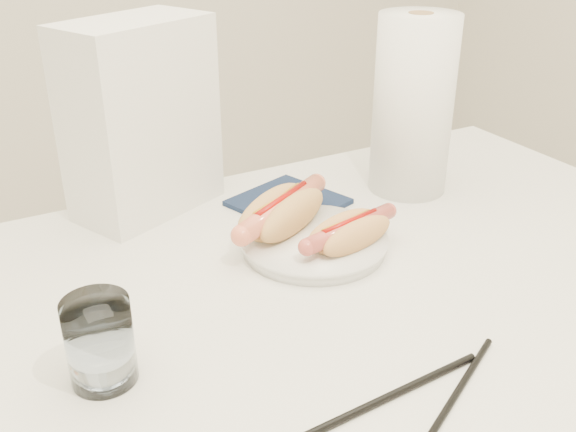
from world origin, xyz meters
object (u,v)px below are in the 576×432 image
hotdog_right (350,232)px  hotdog_left (282,213)px  plate (314,244)px  napkin_box (141,119)px  water_glass (100,341)px  paper_towel_roll (413,106)px  table (321,348)px

hotdog_right → hotdog_left: bearing=109.5°
plate → napkin_box: size_ratio=0.68×
water_glass → paper_towel_roll: size_ratio=0.33×
hotdog_right → napkin_box: 0.34m
hotdog_right → napkin_box: size_ratio=0.55×
table → water_glass: 0.27m
table → hotdog_left: hotdog_left is taller
hotdog_left → paper_towel_roll: 0.28m
table → water_glass: (-0.25, -0.01, 0.10)m
plate → paper_towel_roll: (0.23, 0.10, 0.13)m
table → hotdog_right: size_ratio=7.95×
hotdog_left → napkin_box: bearing=94.5°
hotdog_left → water_glass: size_ratio=1.98×
hotdog_right → table: bearing=-150.7°
hotdog_right → paper_towel_roll: 0.27m
hotdog_right → water_glass: size_ratio=1.69×
hotdog_right → water_glass: bearing=-178.7°
table → hotdog_right: (0.09, 0.08, 0.09)m
water_glass → paper_towel_roll: (0.54, 0.23, 0.09)m
water_glass → napkin_box: bearing=65.6°
hotdog_left → water_glass: water_glass is taller
plate → napkin_box: 0.30m
water_glass → table: bearing=1.2°
plate → paper_towel_roll: paper_towel_roll is taller
hotdog_right → napkin_box: bearing=110.9°
plate → hotdog_left: 0.06m
water_glass → paper_towel_roll: bearing=22.6°
water_glass → napkin_box: (0.16, 0.36, 0.09)m
hotdog_left → water_glass: bearing=-179.3°
paper_towel_roll → table: bearing=-142.9°
water_glass → napkin_box: napkin_box is taller
hotdog_left → hotdog_right: (0.05, -0.08, -0.00)m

